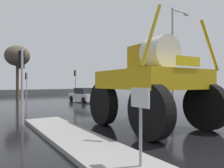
% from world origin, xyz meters
% --- Properties ---
extents(ground_plane, '(120.00, 120.00, 0.00)m').
position_xyz_m(ground_plane, '(0.00, 18.00, 0.00)').
color(ground_plane, black).
extents(median_island, '(1.70, 8.83, 0.15)m').
position_xyz_m(median_island, '(-4.44, 7.52, 0.07)').
color(median_island, gray).
rests_on(median_island, ground).
extents(lane_arrow_sign, '(0.07, 0.60, 1.74)m').
position_xyz_m(lane_arrow_sign, '(-4.24, 4.10, 1.35)').
color(lane_arrow_sign, '#99999E').
rests_on(lane_arrow_sign, median_island).
extents(oversize_sprayer, '(4.32, 5.48, 4.75)m').
position_xyz_m(oversize_sprayer, '(-0.65, 7.60, 1.98)').
color(oversize_sprayer, black).
rests_on(oversize_sprayer, ground).
extents(sedan_ahead, '(2.20, 4.25, 1.52)m').
position_xyz_m(sedan_ahead, '(2.50, 21.55, 0.71)').
color(sedan_ahead, silver).
rests_on(sedan_ahead, ground).
extents(traffic_signal_near_left, '(0.24, 0.54, 3.65)m').
position_xyz_m(traffic_signal_near_left, '(-5.55, 11.30, 2.66)').
color(traffic_signal_near_left, '#A8AAAF').
rests_on(traffic_signal_near_left, ground).
extents(traffic_signal_near_right, '(0.24, 0.54, 3.47)m').
position_xyz_m(traffic_signal_near_right, '(4.81, 11.30, 2.53)').
color(traffic_signal_near_right, '#A8AAAF').
rests_on(traffic_signal_near_right, ground).
extents(traffic_signal_far_left, '(0.24, 0.55, 4.06)m').
position_xyz_m(traffic_signal_far_left, '(4.84, 29.76, 2.96)').
color(traffic_signal_far_left, '#A8AAAF').
rests_on(traffic_signal_far_left, ground).
extents(traffic_signal_far_right, '(0.24, 0.55, 3.48)m').
position_xyz_m(traffic_signal_far_right, '(-2.01, 29.77, 2.53)').
color(traffic_signal_far_right, '#A8AAAF').
rests_on(traffic_signal_far_right, ground).
extents(streetlight_near_right, '(2.24, 0.24, 8.81)m').
position_xyz_m(streetlight_near_right, '(7.68, 13.58, 4.90)').
color(streetlight_near_right, '#A8AAAF').
rests_on(streetlight_near_right, ground).
extents(bare_tree_right, '(2.83, 2.83, 5.53)m').
position_xyz_m(bare_tree_right, '(9.79, 19.61, 4.25)').
color(bare_tree_right, '#473828').
rests_on(bare_tree_right, ground).
extents(bare_tree_far_center, '(3.26, 3.26, 7.12)m').
position_xyz_m(bare_tree_far_center, '(-2.85, 31.33, 5.67)').
color(bare_tree_far_center, '#473828').
rests_on(bare_tree_far_center, ground).
extents(roadside_barrier, '(30.70, 0.24, 0.90)m').
position_xyz_m(roadside_barrier, '(0.00, 40.01, 0.45)').
color(roadside_barrier, '#59595B').
rests_on(roadside_barrier, ground).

